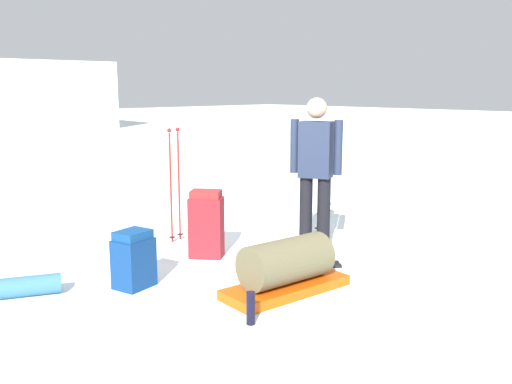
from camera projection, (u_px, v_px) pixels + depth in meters
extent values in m
plane|color=white|center=(256.00, 255.00, 6.17)|extent=(80.00, 80.00, 0.00)
cylinder|color=black|center=(324.00, 216.00, 6.13)|extent=(0.14, 0.14, 0.85)
cylinder|color=black|center=(306.00, 215.00, 6.20)|extent=(0.14, 0.14, 0.85)
cube|color=#232D45|center=(316.00, 150.00, 6.03)|extent=(0.35, 0.40, 0.60)
cylinder|color=#232D45|center=(338.00, 148.00, 5.94)|extent=(0.09, 0.09, 0.58)
cylinder|color=#232D45|center=(294.00, 146.00, 6.11)|extent=(0.09, 0.09, 0.58)
sphere|color=tan|center=(317.00, 108.00, 5.95)|extent=(0.22, 0.22, 0.22)
cube|color=silver|center=(332.00, 265.00, 5.78)|extent=(1.57, 1.24, 0.02)
cube|color=black|center=(332.00, 263.00, 5.78)|extent=(0.15, 0.14, 0.03)
cube|color=silver|center=(334.00, 268.00, 5.68)|extent=(1.57, 1.24, 0.02)
cube|color=black|center=(334.00, 266.00, 5.68)|extent=(0.15, 0.14, 0.03)
cube|color=navy|center=(134.00, 263.00, 5.14)|extent=(0.38, 0.34, 0.45)
cube|color=navy|center=(133.00, 235.00, 5.09)|extent=(0.34, 0.30, 0.08)
cube|color=maroon|center=(206.00, 227.00, 6.05)|extent=(0.42, 0.43, 0.65)
cube|color=maroon|center=(206.00, 194.00, 5.99)|extent=(0.37, 0.39, 0.08)
cylinder|color=maroon|center=(171.00, 189.00, 6.56)|extent=(0.02, 0.02, 1.29)
sphere|color=#A51919|center=(169.00, 130.00, 6.44)|extent=(0.05, 0.05, 0.05)
cylinder|color=black|center=(172.00, 237.00, 6.67)|extent=(0.07, 0.07, 0.01)
cylinder|color=maroon|center=(179.00, 187.00, 6.69)|extent=(0.02, 0.02, 1.29)
sphere|color=#A51919|center=(178.00, 129.00, 6.57)|extent=(0.05, 0.05, 0.05)
cylinder|color=black|center=(180.00, 234.00, 6.80)|extent=(0.07, 0.07, 0.01)
cylinder|color=black|center=(318.00, 183.00, 6.99)|extent=(0.02, 0.02, 1.27)
sphere|color=#A51919|center=(320.00, 130.00, 6.87)|extent=(0.05, 0.05, 0.05)
cylinder|color=black|center=(318.00, 228.00, 7.10)|extent=(0.07, 0.07, 0.01)
cylinder|color=black|center=(323.00, 182.00, 7.11)|extent=(0.02, 0.02, 1.27)
sphere|color=#A51919|center=(324.00, 129.00, 6.99)|extent=(0.05, 0.05, 0.05)
cylinder|color=black|center=(322.00, 226.00, 7.22)|extent=(0.07, 0.07, 0.01)
cube|color=#D84F0B|center=(286.00, 287.00, 5.04)|extent=(1.22, 0.55, 0.09)
cylinder|color=brown|center=(286.00, 261.00, 4.99)|extent=(0.86, 0.47, 0.40)
cylinder|color=teal|center=(28.00, 286.00, 4.94)|extent=(0.58, 0.39, 0.18)
cylinder|color=black|center=(251.00, 308.00, 4.34)|extent=(0.07, 0.07, 0.26)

